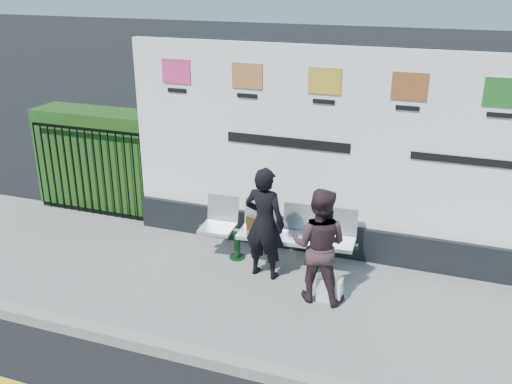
# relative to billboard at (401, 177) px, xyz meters

# --- Properties ---
(pavement) EXTENTS (14.00, 3.00, 0.12)m
(pavement) POSITION_rel_billboard_xyz_m (-0.50, -1.35, -1.36)
(pavement) COLOR gray
(pavement) RESTS_ON ground
(kerb) EXTENTS (14.00, 0.18, 0.14)m
(kerb) POSITION_rel_billboard_xyz_m (-0.50, -2.85, -1.35)
(kerb) COLOR gray
(kerb) RESTS_ON ground
(billboard) EXTENTS (8.00, 0.30, 3.00)m
(billboard) POSITION_rel_billboard_xyz_m (0.00, 0.00, 0.00)
(billboard) COLOR black
(billboard) RESTS_ON pavement
(hedge) EXTENTS (2.35, 0.70, 1.70)m
(hedge) POSITION_rel_billboard_xyz_m (-5.08, 0.45, -0.45)
(hedge) COLOR #1E4615
(hedge) RESTS_ON pavement
(railing) EXTENTS (2.05, 0.06, 1.54)m
(railing) POSITION_rel_billboard_xyz_m (-5.08, -0.00, -0.53)
(railing) COLOR black
(railing) RESTS_ON pavement
(bench) EXTENTS (2.23, 0.71, 0.47)m
(bench) POSITION_rel_billboard_xyz_m (-1.58, -0.62, -1.06)
(bench) COLOR silver
(bench) RESTS_ON pavement
(woman_left) EXTENTS (0.61, 0.44, 1.56)m
(woman_left) POSITION_rel_billboard_xyz_m (-1.62, -0.98, -0.52)
(woman_left) COLOR black
(woman_left) RESTS_ON pavement
(woman_right) EXTENTS (0.73, 0.57, 1.50)m
(woman_right) POSITION_rel_billboard_xyz_m (-0.80, -1.31, -0.55)
(woman_right) COLOR #372428
(woman_right) RESTS_ON pavement
(handbag_brown) EXTENTS (0.30, 0.20, 0.22)m
(handbag_brown) POSITION_rel_billboard_xyz_m (-1.86, -0.64, -0.72)
(handbag_brown) COLOR black
(handbag_brown) RESTS_ON bench
(carrier_bag_white) EXTENTS (0.31, 0.19, 0.31)m
(carrier_bag_white) POSITION_rel_billboard_xyz_m (-0.63, -1.30, -1.14)
(carrier_bag_white) COLOR silver
(carrier_bag_white) RESTS_ON pavement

